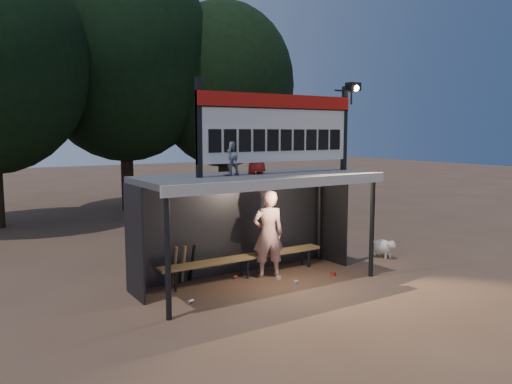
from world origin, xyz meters
The scene contains 12 objects.
ground centered at (0.00, 0.00, 0.00)m, with size 80.00×80.00×0.00m, color brown.
player centered at (0.45, 0.30, 0.97)m, with size 0.70×0.46×1.93m, color white.
child_a centered at (-0.66, 0.06, 2.78)m, with size 0.45×0.35×0.92m, color slate.
child_b centered at (0.01, 0.10, 2.84)m, with size 0.51×0.33×1.05m, color maroon.
dugout_shelter centered at (0.00, 0.24, 1.85)m, with size 5.10×2.08×2.32m.
scoreboard_assembly centered at (0.56, -0.01, 3.32)m, with size 4.10×0.27×1.99m.
bench centered at (0.00, 0.55, 0.43)m, with size 4.00×0.35×0.48m.
tree_mid centered at (1.00, 11.50, 6.17)m, with size 7.22×7.22×10.36m.
tree_right centered at (5.00, 10.50, 5.19)m, with size 6.08×6.08×8.72m.
dog centered at (3.92, 0.14, 0.28)m, with size 0.36×0.81×0.49m.
bats centered at (-1.34, 0.82, 0.43)m, with size 0.47×0.33×0.84m.
litter centered at (0.22, -0.14, 0.04)m, with size 3.58×1.16×0.08m.
Camera 1 is at (-5.57, -8.62, 3.19)m, focal length 35.00 mm.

